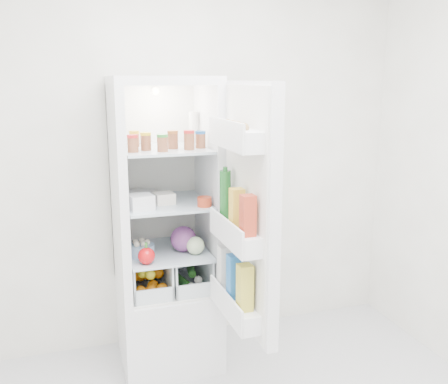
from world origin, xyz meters
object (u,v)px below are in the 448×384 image
object	(u,v)px
red_cabbage	(183,239)
mushroom_bowl	(141,250)
refrigerator	(165,259)
fridge_door	(246,216)

from	to	relation	value
red_cabbage	mushroom_bowl	xyz separation A→B (m)	(-0.26, -0.01, -0.04)
refrigerator	fridge_door	distance (m)	0.83
red_cabbage	fridge_door	world-z (taller)	fridge_door
refrigerator	mushroom_bowl	distance (m)	0.24
fridge_door	red_cabbage	bearing A→B (deg)	20.51
refrigerator	fridge_door	size ratio (longest dim) A/B	1.38
red_cabbage	mushroom_bowl	world-z (taller)	red_cabbage
refrigerator	mushroom_bowl	world-z (taller)	refrigerator
refrigerator	fridge_door	xyz separation A→B (m)	(0.31, -0.64, 0.43)
refrigerator	red_cabbage	world-z (taller)	refrigerator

